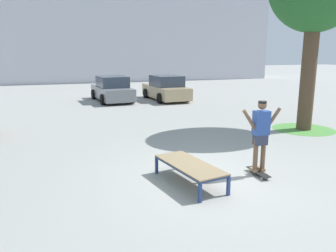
# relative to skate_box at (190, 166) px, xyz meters

# --- Properties ---
(ground_plane) EXTENTS (120.00, 120.00, 0.00)m
(ground_plane) POSITION_rel_skate_box_xyz_m (0.66, 0.18, -0.41)
(ground_plane) COLOR #999993
(building_facade) EXTENTS (31.47, 4.00, 15.91)m
(building_facade) POSITION_rel_skate_box_xyz_m (4.04, 28.06, 7.54)
(building_facade) COLOR silver
(building_facade) RESTS_ON ground
(skate_box) EXTENTS (1.09, 2.01, 0.46)m
(skate_box) POSITION_rel_skate_box_xyz_m (0.00, 0.00, 0.00)
(skate_box) COLOR navy
(skate_box) RESTS_ON ground
(skateboard) EXTENTS (0.23, 0.81, 0.09)m
(skateboard) POSITION_rel_skate_box_xyz_m (1.75, -0.05, -0.34)
(skateboard) COLOR black
(skateboard) RESTS_ON ground
(skater) EXTENTS (1.00, 0.29, 1.69)m
(skater) POSITION_rel_skate_box_xyz_m (1.75, -0.05, 0.66)
(skater) COLOR brown
(skater) RESTS_ON skateboard
(grass_patch_near_right) EXTENTS (2.29, 2.29, 0.01)m
(grass_patch_near_right) POSITION_rel_skate_box_xyz_m (6.16, 3.61, -0.41)
(grass_patch_near_right) COLOR #519342
(grass_patch_near_right) RESTS_ON ground
(car_grey) EXTENTS (2.18, 4.33, 1.50)m
(car_grey) POSITION_rel_skate_box_xyz_m (0.49, 13.48, 0.28)
(car_grey) COLOR slate
(car_grey) RESTS_ON ground
(car_tan) EXTENTS (2.09, 4.29, 1.50)m
(car_tan) POSITION_rel_skate_box_xyz_m (3.71, 12.94, 0.28)
(car_tan) COLOR tan
(car_tan) RESTS_ON ground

